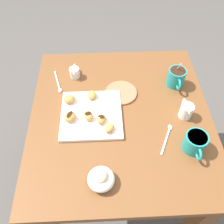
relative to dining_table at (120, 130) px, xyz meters
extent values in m
plane|color=#514C47|center=(0.00, 0.00, -0.58)|extent=(8.00, 8.00, 0.00)
cube|color=brown|center=(0.00, 0.00, 0.11)|extent=(0.92, 0.85, 0.04)
cube|color=brown|center=(-0.40, -0.37, -0.24)|extent=(0.07, 0.07, 0.67)
cube|color=brown|center=(-0.40, 0.37, -0.24)|extent=(0.07, 0.07, 0.67)
cube|color=brown|center=(0.40, 0.37, -0.24)|extent=(0.07, 0.07, 0.67)
cube|color=white|center=(0.00, -0.14, 0.14)|extent=(0.28, 0.28, 0.02)
cylinder|color=teal|center=(-0.19, 0.29, 0.18)|extent=(0.09, 0.09, 0.09)
torus|color=teal|center=(-0.13, 0.29, 0.18)|extent=(0.06, 0.01, 0.06)
cylinder|color=#331E11|center=(-0.19, 0.29, 0.22)|extent=(0.08, 0.08, 0.01)
cylinder|color=silver|center=(-0.21, 0.29, 0.21)|extent=(0.05, 0.01, 0.12)
cylinder|color=teal|center=(0.19, 0.29, 0.17)|extent=(0.09, 0.09, 0.09)
torus|color=teal|center=(0.25, 0.29, 0.18)|extent=(0.06, 0.01, 0.06)
cylinder|color=#331E11|center=(0.19, 0.29, 0.21)|extent=(0.08, 0.08, 0.01)
cylinder|color=white|center=(0.02, 0.30, 0.17)|extent=(0.06, 0.06, 0.07)
cone|color=white|center=(0.05, 0.30, 0.19)|extent=(0.02, 0.02, 0.02)
torus|color=white|center=(-0.02, 0.30, 0.17)|extent=(0.05, 0.01, 0.05)
cylinder|color=white|center=(0.02, 0.30, 0.20)|extent=(0.05, 0.05, 0.01)
ellipsoid|color=white|center=(0.32, -0.10, 0.16)|extent=(0.11, 0.11, 0.06)
sphere|color=#F4E5B2|center=(0.32, -0.10, 0.18)|extent=(0.06, 0.06, 0.06)
ellipsoid|color=green|center=(0.34, -0.10, 0.20)|extent=(0.03, 0.03, 0.01)
cylinder|color=white|center=(-0.27, -0.23, 0.16)|extent=(0.05, 0.05, 0.05)
cone|color=white|center=(-0.24, -0.23, 0.17)|extent=(0.02, 0.02, 0.02)
torus|color=white|center=(-0.30, -0.23, 0.16)|extent=(0.04, 0.01, 0.04)
cylinder|color=black|center=(-0.27, -0.23, 0.18)|extent=(0.04, 0.04, 0.01)
cylinder|color=#E5704C|center=(-0.14, 0.01, 0.13)|extent=(0.16, 0.16, 0.01)
cube|color=silver|center=(0.15, 0.19, 0.13)|extent=(0.14, 0.07, 0.00)
ellipsoid|color=silver|center=(0.08, 0.22, 0.13)|extent=(0.03, 0.02, 0.01)
cube|color=silver|center=(-0.24, -0.32, 0.13)|extent=(0.15, 0.05, 0.00)
ellipsoid|color=silver|center=(-0.17, -0.30, 0.13)|extent=(0.03, 0.02, 0.01)
ellipsoid|color=#D19347|center=(-0.10, -0.14, 0.16)|extent=(0.06, 0.05, 0.03)
ellipsoid|color=#D19347|center=(0.02, -0.15, 0.16)|extent=(0.07, 0.06, 0.03)
ellipsoid|color=black|center=(0.02, -0.15, 0.18)|extent=(0.03, 0.03, 0.00)
ellipsoid|color=#D19347|center=(0.03, -0.23, 0.16)|extent=(0.08, 0.08, 0.04)
ellipsoid|color=black|center=(0.03, -0.23, 0.18)|extent=(0.04, 0.04, 0.00)
ellipsoid|color=#D19347|center=(0.09, -0.06, 0.16)|extent=(0.07, 0.06, 0.03)
ellipsoid|color=#D19347|center=(-0.08, -0.24, 0.16)|extent=(0.07, 0.07, 0.04)
ellipsoid|color=#D19347|center=(0.05, -0.09, 0.16)|extent=(0.06, 0.06, 0.03)
ellipsoid|color=black|center=(0.05, -0.09, 0.18)|extent=(0.02, 0.03, 0.00)
camera|label=1|loc=(0.68, -0.07, 1.04)|focal=38.68mm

